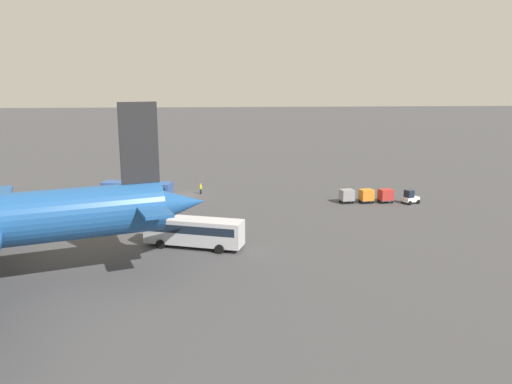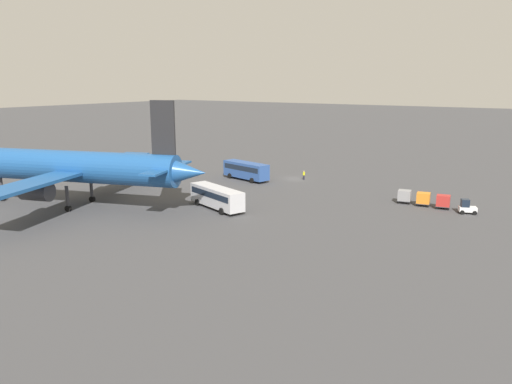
{
  "view_description": "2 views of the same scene",
  "coord_description": "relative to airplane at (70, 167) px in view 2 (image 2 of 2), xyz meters",
  "views": [
    {
      "loc": [
        -3.67,
        79.48,
        17.7
      ],
      "look_at": [
        -8.98,
        21.22,
        4.89
      ],
      "focal_mm": 35.0,
      "sensor_mm": 36.0,
      "label": 1
    },
    {
      "loc": [
        -46.21,
        83.58,
        18.62
      ],
      "look_at": [
        -6.5,
        23.44,
        2.53
      ],
      "focal_mm": 35.0,
      "sensor_mm": 36.0,
      "label": 2
    }
  ],
  "objects": [
    {
      "name": "worker_person",
      "position": [
        -19.47,
        -37.75,
        -5.16
      ],
      "size": [
        0.38,
        0.38,
        1.74
      ],
      "color": "#1E1E2D",
      "rests_on": "ground"
    },
    {
      "name": "shuttle_bus_far",
      "position": [
        -19.2,
        -10.79,
        -4.1
      ],
      "size": [
        11.18,
        6.15,
        3.22
      ],
      "rotation": [
        0.0,
        0.0,
        -0.34
      ],
      "color": "silver",
      "rests_on": "ground"
    },
    {
      "name": "shuttle_bus_near",
      "position": [
        -10.26,
        -31.45,
        -4.01
      ],
      "size": [
        10.64,
        5.01,
        3.38
      ],
      "rotation": [
        0.0,
        0.0,
        -0.24
      ],
      "color": "#2D5199",
      "rests_on": "ground"
    },
    {
      "name": "cargo_cart_grey",
      "position": [
        -41.49,
        -29.53,
        -4.84
      ],
      "size": [
        2.26,
        2.0,
        2.06
      ],
      "rotation": [
        0.0,
        0.0,
        0.17
      ],
      "color": "#38383D",
      "rests_on": "ground"
    },
    {
      "name": "cargo_cart_orange",
      "position": [
        -44.43,
        -29.32,
        -4.84
      ],
      "size": [
        2.26,
        2.0,
        2.06
      ],
      "rotation": [
        0.0,
        0.0,
        0.17
      ],
      "color": "#38383D",
      "rests_on": "ground"
    },
    {
      "name": "baggage_tug",
      "position": [
        -50.87,
        -28.32,
        -5.09
      ],
      "size": [
        2.73,
        2.39,
        2.1
      ],
      "rotation": [
        0.0,
        0.0,
        0.4
      ],
      "color": "white",
      "rests_on": "ground"
    },
    {
      "name": "airplane",
      "position": [
        0.0,
        0.0,
        0.0
      ],
      "size": [
        42.73,
        36.76,
        16.03
      ],
      "rotation": [
        0.0,
        0.0,
        0.32
      ],
      "color": "#1E5193",
      "rests_on": "ground"
    },
    {
      "name": "ground_plane",
      "position": [
        -17.57,
        -37.47,
        -6.03
      ],
      "size": [
        600.0,
        600.0,
        0.0
      ],
      "primitive_type": "plane",
      "color": "#424244"
    },
    {
      "name": "cargo_cart_red",
      "position": [
        -47.38,
        -29.21,
        -4.84
      ],
      "size": [
        2.26,
        2.0,
        2.06
      ],
      "rotation": [
        0.0,
        0.0,
        0.17
      ],
      "color": "#38383D",
      "rests_on": "ground"
    }
  ]
}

